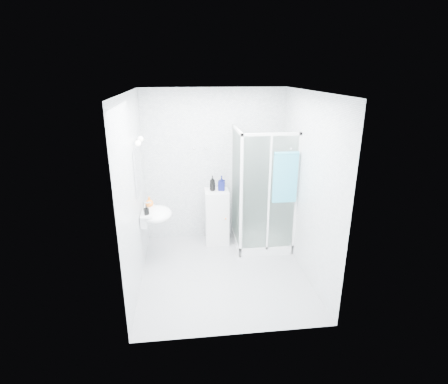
{
  "coord_description": "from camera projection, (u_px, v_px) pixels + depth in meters",
  "views": [
    {
      "loc": [
        -0.52,
        -4.49,
        2.85
      ],
      "look_at": [
        0.05,
        0.35,
        1.15
      ],
      "focal_mm": 28.0,
      "sensor_mm": 36.0,
      "label": 1
    }
  ],
  "objects": [
    {
      "name": "vanity_lights",
      "position": [
        139.0,
        141.0,
        4.87
      ],
      "size": [
        0.1,
        0.4,
        0.08
      ],
      "color": "silver",
      "rests_on": "room"
    },
    {
      "name": "hand_towel",
      "position": [
        285.0,
        176.0,
        5.21
      ],
      "size": [
        0.37,
        0.05,
        0.79
      ],
      "color": "teal",
      "rests_on": "shower_enclosure"
    },
    {
      "name": "soap_dispenser_orange",
      "position": [
        149.0,
        202.0,
        5.36
      ],
      "size": [
        0.15,
        0.15,
        0.16
      ],
      "primitive_type": "imported",
      "rotation": [
        0.0,
        0.0,
        0.22
      ],
      "color": "orange",
      "rests_on": "wall_basin"
    },
    {
      "name": "soap_dispenser_black",
      "position": [
        146.0,
        210.0,
        5.06
      ],
      "size": [
        0.09,
        0.09,
        0.14
      ],
      "primitive_type": "imported",
      "rotation": [
        0.0,
        0.0,
        0.4
      ],
      "color": "black",
      "rests_on": "wall_basin"
    },
    {
      "name": "wall_basin",
      "position": [
        155.0,
        215.0,
        5.26
      ],
      "size": [
        0.46,
        0.56,
        0.35
      ],
      "color": "white",
      "rests_on": "ground"
    },
    {
      "name": "storage_cabinet",
      "position": [
        217.0,
        217.0,
        5.99
      ],
      "size": [
        0.4,
        0.42,
        0.95
      ],
      "rotation": [
        0.0,
        0.0,
        -0.01
      ],
      "color": "white",
      "rests_on": "ground"
    },
    {
      "name": "shower_enclosure",
      "position": [
        258.0,
        222.0,
        5.85
      ],
      "size": [
        0.9,
        0.95,
        2.0
      ],
      "color": "white",
      "rests_on": "ground"
    },
    {
      "name": "room",
      "position": [
        223.0,
        190.0,
        4.78
      ],
      "size": [
        2.4,
        2.6,
        2.6
      ],
      "color": "white",
      "rests_on": "ground"
    },
    {
      "name": "shampoo_bottle_b",
      "position": [
        222.0,
        183.0,
        5.82
      ],
      "size": [
        0.13,
        0.14,
        0.25
      ],
      "primitive_type": "imported",
      "rotation": [
        0.0,
        0.0,
        -0.22
      ],
      "color": "#0D124E",
      "rests_on": "storage_cabinet"
    },
    {
      "name": "wall_hooks",
      "position": [
        200.0,
        148.0,
        5.82
      ],
      "size": [
        0.23,
        0.06,
        0.03
      ],
      "color": "silver",
      "rests_on": "room"
    },
    {
      "name": "mirror",
      "position": [
        138.0,
        170.0,
        5.0
      ],
      "size": [
        0.02,
        0.6,
        0.7
      ],
      "primitive_type": "cube",
      "color": "white",
      "rests_on": "room"
    },
    {
      "name": "shampoo_bottle_a",
      "position": [
        212.0,
        183.0,
        5.8
      ],
      "size": [
        0.1,
        0.1,
        0.26
      ],
      "primitive_type": "imported",
      "rotation": [
        0.0,
        0.0,
        0.04
      ],
      "color": "black",
      "rests_on": "storage_cabinet"
    }
  ]
}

